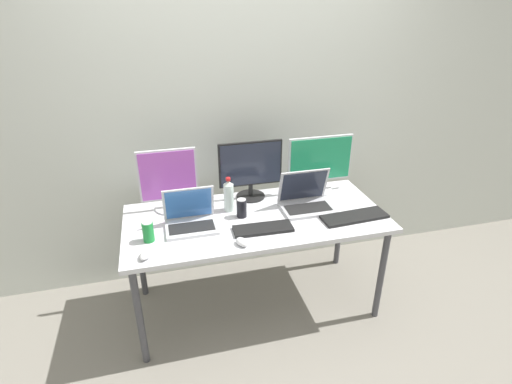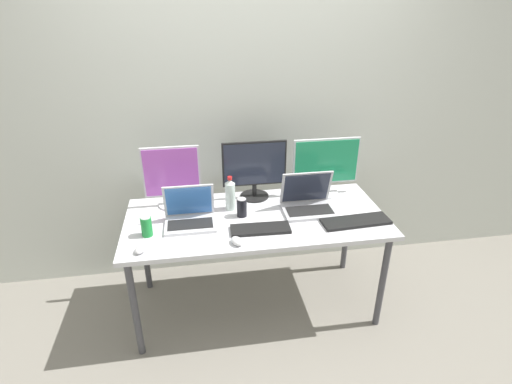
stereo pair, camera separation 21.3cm
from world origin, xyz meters
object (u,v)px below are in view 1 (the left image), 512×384
(laptop_silver, at_px, (190,218))
(soda_can_near_keyboard, at_px, (148,232))
(monitor_right, at_px, (320,163))
(laptop_secondary, at_px, (306,199))
(work_desk, at_px, (256,224))
(monitor_left, at_px, (168,180))
(soda_can_by_laptop, at_px, (242,208))
(water_bottle, at_px, (229,196))
(keyboard_aux, at_px, (355,217))
(monitor_center, at_px, (251,168))
(keyboard_main, at_px, (263,229))
(mouse_by_keyboard, at_px, (242,242))
(mouse_by_laptop, at_px, (146,254))

(laptop_silver, relative_size, soda_can_near_keyboard, 2.52)
(monitor_right, bearing_deg, laptop_secondary, -129.82)
(work_desk, bearing_deg, monitor_left, 154.37)
(monitor_right, relative_size, soda_can_by_laptop, 3.80)
(laptop_secondary, distance_m, soda_can_near_keyboard, 1.06)
(water_bottle, height_order, soda_can_near_keyboard, water_bottle)
(monitor_left, bearing_deg, keyboard_aux, -20.76)
(work_desk, relative_size, soda_can_near_keyboard, 13.48)
(work_desk, height_order, monitor_center, monitor_center)
(monitor_right, distance_m, keyboard_main, 0.73)
(monitor_left, xyz_separation_m, keyboard_main, (0.53, -0.43, -0.20))
(soda_can_near_keyboard, bearing_deg, laptop_secondary, 8.76)
(soda_can_near_keyboard, bearing_deg, keyboard_main, -4.50)
(work_desk, height_order, keyboard_aux, keyboard_aux)
(laptop_silver, bearing_deg, monitor_right, 15.90)
(water_bottle, bearing_deg, monitor_left, 161.84)
(work_desk, height_order, laptop_secondary, laptop_secondary)
(mouse_by_keyboard, bearing_deg, mouse_by_laptop, 155.52)
(keyboard_main, bearing_deg, soda_can_near_keyboard, 177.45)
(monitor_center, bearing_deg, water_bottle, -140.82)
(water_bottle, bearing_deg, soda_can_near_keyboard, -154.66)
(keyboard_main, bearing_deg, work_desk, 92.85)
(work_desk, distance_m, mouse_by_laptop, 0.76)
(work_desk, bearing_deg, keyboard_aux, -16.29)
(mouse_by_keyboard, relative_size, mouse_by_laptop, 0.86)
(laptop_secondary, relative_size, mouse_by_laptop, 3.14)
(monitor_left, relative_size, mouse_by_keyboard, 4.48)
(monitor_right, height_order, mouse_by_keyboard, monitor_right)
(mouse_by_keyboard, bearing_deg, soda_can_near_keyboard, 138.26)
(laptop_silver, xyz_separation_m, keyboard_main, (0.43, -0.16, -0.05))
(work_desk, distance_m, monitor_left, 0.65)
(monitor_center, relative_size, laptop_secondary, 1.30)
(laptop_silver, distance_m, soda_can_near_keyboard, 0.28)
(monitor_left, height_order, keyboard_main, monitor_left)
(monitor_center, bearing_deg, laptop_silver, -147.09)
(laptop_silver, bearing_deg, work_desk, 1.87)
(laptop_secondary, bearing_deg, laptop_silver, -176.02)
(monitor_center, bearing_deg, mouse_by_keyboard, -108.50)
(monitor_center, distance_m, soda_can_by_laptop, 0.33)
(work_desk, distance_m, laptop_secondary, 0.38)
(work_desk, relative_size, soda_can_by_laptop, 13.48)
(keyboard_main, relative_size, mouse_by_keyboard, 3.89)
(work_desk, xyz_separation_m, monitor_right, (0.55, 0.26, 0.28))
(laptop_secondary, height_order, mouse_by_laptop, laptop_secondary)
(work_desk, xyz_separation_m, monitor_center, (0.03, 0.28, 0.28))
(monitor_center, xyz_separation_m, mouse_by_keyboard, (-0.20, -0.59, -0.20))
(keyboard_aux, xyz_separation_m, water_bottle, (-0.77, 0.31, 0.10))
(water_bottle, bearing_deg, laptop_silver, -152.02)
(mouse_by_keyboard, bearing_deg, monitor_left, 100.97)
(monitor_left, height_order, monitor_center, monitor_left)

